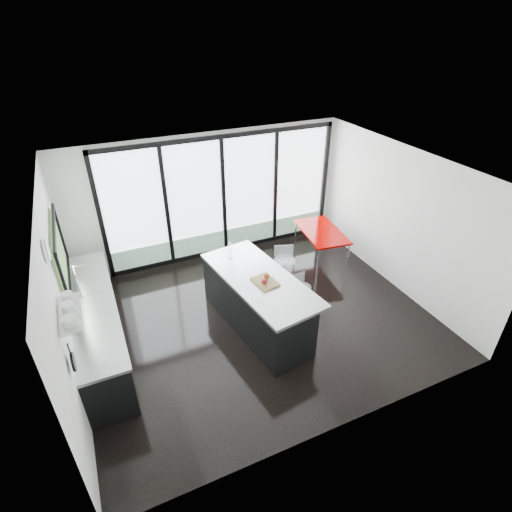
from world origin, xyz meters
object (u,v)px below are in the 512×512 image
bar_stool_near (300,301)px  island (256,302)px  bar_stool_far (284,276)px  red_table (320,245)px

bar_stool_near → island: bearing=168.8°
island → bar_stool_far: size_ratio=3.36×
island → bar_stool_near: size_ratio=3.91×
island → red_table: bearing=32.5°
bar_stool_near → red_table: (1.38, 1.52, 0.04)m
bar_stool_far → red_table: (1.31, 0.75, -0.01)m
island → bar_stool_near: island is taller
bar_stool_far → red_table: bearing=49.5°
bar_stool_near → bar_stool_far: size_ratio=0.86×
red_table → bar_stool_far: bearing=-150.3°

